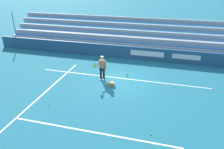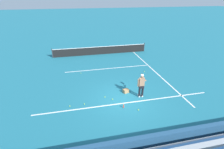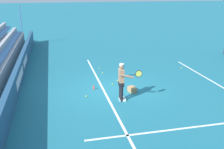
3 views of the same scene
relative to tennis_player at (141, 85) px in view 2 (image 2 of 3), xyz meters
The scene contains 16 objects.
ground_plane 1.51m from the tennis_player, behind, with size 160.00×160.00×0.00m, color #1E6B7F.
court_baseline_white 1.60m from the tennis_player, 155.23° to the right, with size 12.00×0.10×0.01m, color white.
court_sideline_white 4.97m from the tennis_player, 53.65° to the left, with size 0.10×12.00×0.01m, color white.
court_service_line_white 5.65m from the tennis_player, 102.53° to the left, with size 8.22×0.10×0.01m, color white.
back_wall_sponsor_board 4.86m from the tennis_player, 104.56° to the right, with size 26.15×0.25×1.10m.
tennis_player is the anchor object (origin of this frame).
ball_box_cardboard 1.37m from the tennis_player, 138.85° to the left, with size 0.40×0.30×0.26m, color #A87F51.
tennis_ball_by_box 2.68m from the tennis_player, behind, with size 0.07×0.07×0.07m, color #CCE533.
tennis_ball_toward_net 4.47m from the tennis_player, 64.33° to the left, with size 0.07×0.07×0.07m, color #CCE533.
tennis_ball_far_right 2.21m from the tennis_player, behind, with size 0.07×0.07×0.07m, color #CCE533.
tennis_ball_on_baseline 6.33m from the tennis_player, 128.39° to the left, with size 0.07×0.07×0.07m, color #CCE533.
tennis_ball_stray_back 1.89m from the tennis_player, 116.14° to the right, with size 0.07×0.07×0.07m, color #CCE533.
tennis_ball_near_player 5.00m from the tennis_player, behind, with size 0.07×0.07×0.07m, color #CCE533.
tennis_ball_far_left 4.07m from the tennis_player, behind, with size 0.07×0.07×0.07m, color #CCE533.
water_bottle 2.03m from the tennis_player, 146.72° to the right, with size 0.07×0.07×0.22m, color #EA4C33.
tennis_net 9.99m from the tennis_player, 96.96° to the left, with size 11.09×0.09×1.07m.
Camera 2 is at (-3.12, -9.81, 6.67)m, focal length 28.00 mm.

